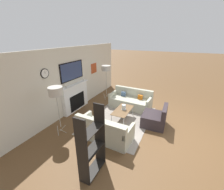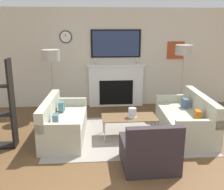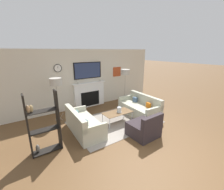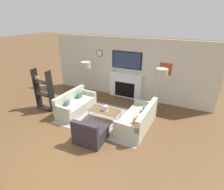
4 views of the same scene
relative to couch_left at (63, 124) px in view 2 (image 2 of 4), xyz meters
The scene contains 9 objects.
fireplace_wall 2.72m from the couch_left, 59.55° to the left, with size 7.49×0.28×2.70m.
area_rug 1.32m from the couch_left, ahead, with size 3.19×2.19×0.01m.
couch_left is the anchor object (origin of this frame).
couch_right 2.58m from the couch_left, ahead, with size 0.96×1.89×0.83m.
armchair 1.99m from the couch_left, 41.18° to the right, with size 0.88×0.84×0.80m.
coffee_table 1.36m from the couch_left, ahead, with size 1.11×0.57×0.43m.
hurricane_candle 1.43m from the couch_left, ahead, with size 0.19×0.19×0.19m.
floor_lamp_left 1.93m from the couch_left, 104.49° to the left, with size 0.44×0.44×1.67m.
floor_lamp_right 3.55m from the couch_left, 26.20° to the left, with size 0.44×0.44×1.76m.
Camera 2 is at (-0.70, -3.02, 2.22)m, focal length 42.00 mm.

